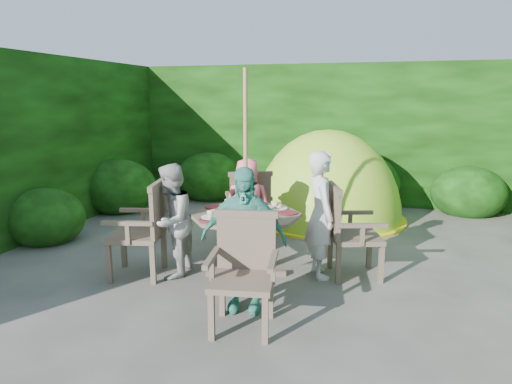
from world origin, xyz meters
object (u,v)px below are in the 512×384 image
(child_left, at_px, (171,221))
(child_back, at_px, (248,205))
(patio_table, at_px, (246,223))
(dome_tent, at_px, (326,218))
(garden_chair_left, at_px, (144,228))
(garden_chair_front, at_px, (244,269))
(child_right, at_px, (321,215))
(child_front, at_px, (244,239))
(garden_chair_right, at_px, (348,230))
(parasol_pole, at_px, (246,176))
(garden_chair_back, at_px, (249,206))

(child_left, height_order, child_back, child_left)
(patio_table, distance_m, child_left, 0.80)
(dome_tent, bearing_deg, garden_chair_left, -134.00)
(garden_chair_front, bearing_deg, child_right, 61.37)
(child_back, bearing_deg, child_front, 87.25)
(garden_chair_front, xyz_separation_m, child_left, (-1.07, 0.84, 0.12))
(dome_tent, bearing_deg, patio_table, -117.04)
(garden_chair_right, relative_size, child_back, 0.81)
(patio_table, xyz_separation_m, dome_tent, (0.54, 2.63, -0.59))
(garden_chair_front, height_order, dome_tent, dome_tent)
(child_left, relative_size, dome_tent, 0.43)
(garden_chair_right, height_order, garden_chair_front, garden_chair_right)
(parasol_pole, xyz_separation_m, child_right, (0.77, 0.21, -0.42))
(garden_chair_front, xyz_separation_m, dome_tent, (0.24, 3.69, -0.50))
(child_front, height_order, dome_tent, dome_tent)
(dome_tent, bearing_deg, child_back, -127.61)
(garden_chair_right, bearing_deg, garden_chair_front, 133.24)
(garden_chair_back, distance_m, garden_chair_front, 2.19)
(child_right, bearing_deg, garden_chair_left, 81.84)
(child_left, relative_size, child_back, 1.04)
(garden_chair_right, relative_size, dome_tent, 0.34)
(garden_chair_back, distance_m, child_back, 0.31)
(garden_chair_right, xyz_separation_m, garden_chair_back, (-1.34, 0.77, -0.01))
(child_front, bearing_deg, garden_chair_left, 151.61)
(child_right, bearing_deg, dome_tent, -18.50)
(child_left, xyz_separation_m, child_back, (0.56, 0.98, -0.02))
(garden_chair_right, bearing_deg, child_left, 87.86)
(patio_table, distance_m, child_right, 0.80)
(parasol_pole, bearing_deg, child_left, -164.49)
(child_front, bearing_deg, child_left, 142.72)
(garden_chair_right, distance_m, garden_chair_front, 1.54)
(parasol_pole, bearing_deg, garden_chair_back, 104.87)
(garden_chair_front, distance_m, child_front, 0.34)
(child_front, bearing_deg, garden_chair_back, 97.35)
(garden_chair_left, xyz_separation_m, garden_chair_back, (0.77, 1.36, -0.02))
(garden_chair_left, distance_m, child_back, 1.36)
(child_front, xyz_separation_m, dome_tent, (0.33, 3.40, -0.66))
(patio_table, distance_m, child_front, 0.80)
(garden_chair_back, height_order, child_left, child_left)
(child_left, bearing_deg, child_right, 100.00)
(child_right, distance_m, child_left, 1.60)
(garden_chair_left, xyz_separation_m, dome_tent, (1.60, 2.93, -0.53))
(child_back, height_order, child_front, child_front)
(child_back, bearing_deg, child_right, 132.25)
(patio_table, bearing_deg, garden_chair_back, 105.08)
(garden_chair_right, height_order, child_left, child_left)
(garden_chair_front, xyz_separation_m, child_back, (-0.52, 1.83, 0.10))
(garden_chair_left, bearing_deg, dome_tent, 138.39)
(garden_chair_left, bearing_deg, patio_table, 92.78)
(patio_table, height_order, child_front, child_front)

